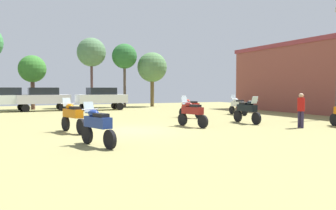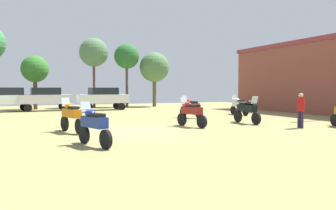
{
  "view_description": "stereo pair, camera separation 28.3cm",
  "coord_description": "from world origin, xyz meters",
  "px_view_note": "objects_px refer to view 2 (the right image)",
  "views": [
    {
      "loc": [
        -4.83,
        -14.23,
        1.92
      ],
      "look_at": [
        3.3,
        3.33,
        0.97
      ],
      "focal_mm": 35.5,
      "sensor_mm": 36.0,
      "label": 1
    },
    {
      "loc": [
        -4.57,
        -14.34,
        1.92
      ],
      "look_at": [
        3.3,
        3.33,
        0.97
      ],
      "focal_mm": 35.5,
      "sensor_mm": 36.0,
      "label": 2
    }
  ],
  "objects_px": {
    "tree_5": "(154,68)",
    "tree_6": "(127,57)",
    "motorcycle_3": "(247,110)",
    "car_2": "(46,97)",
    "car_1": "(103,97)",
    "motorcycle_5": "(71,116)",
    "motorcycle_6": "(191,112)",
    "tree_4": "(35,70)",
    "tree_1": "(94,53)",
    "motorcycle_7": "(191,107)",
    "motorcycle_2": "(94,125)",
    "car_3": "(7,98)",
    "motorcycle_4": "(239,105)",
    "person_2": "(301,108)"
  },
  "relations": [
    {
      "from": "motorcycle_5",
      "to": "car_1",
      "type": "height_order",
      "value": "car_1"
    },
    {
      "from": "car_1",
      "to": "tree_5",
      "type": "distance_m",
      "value": 7.91
    },
    {
      "from": "motorcycle_3",
      "to": "car_3",
      "type": "height_order",
      "value": "car_3"
    },
    {
      "from": "motorcycle_4",
      "to": "motorcycle_3",
      "type": "bearing_deg",
      "value": -118.5
    },
    {
      "from": "tree_6",
      "to": "motorcycle_5",
      "type": "bearing_deg",
      "value": -113.82
    },
    {
      "from": "motorcycle_7",
      "to": "tree_6",
      "type": "distance_m",
      "value": 14.83
    },
    {
      "from": "motorcycle_2",
      "to": "motorcycle_3",
      "type": "height_order",
      "value": "motorcycle_3"
    },
    {
      "from": "motorcycle_6",
      "to": "tree_6",
      "type": "height_order",
      "value": "tree_6"
    },
    {
      "from": "motorcycle_5",
      "to": "motorcycle_6",
      "type": "distance_m",
      "value": 5.78
    },
    {
      "from": "motorcycle_3",
      "to": "tree_5",
      "type": "distance_m",
      "value": 18.56
    },
    {
      "from": "motorcycle_5",
      "to": "tree_6",
      "type": "distance_m",
      "value": 20.65
    },
    {
      "from": "motorcycle_4",
      "to": "tree_4",
      "type": "height_order",
      "value": "tree_4"
    },
    {
      "from": "car_1",
      "to": "tree_6",
      "type": "height_order",
      "value": "tree_6"
    },
    {
      "from": "tree_1",
      "to": "tree_5",
      "type": "distance_m",
      "value": 6.47
    },
    {
      "from": "motorcycle_6",
      "to": "tree_6",
      "type": "bearing_deg",
      "value": 69.79
    },
    {
      "from": "motorcycle_5",
      "to": "car_2",
      "type": "relative_size",
      "value": 0.49
    },
    {
      "from": "motorcycle_6",
      "to": "car_2",
      "type": "distance_m",
      "value": 16.72
    },
    {
      "from": "motorcycle_6",
      "to": "motorcycle_4",
      "type": "bearing_deg",
      "value": 25.0
    },
    {
      "from": "motorcycle_5",
      "to": "motorcycle_3",
      "type": "bearing_deg",
      "value": -15.93
    },
    {
      "from": "motorcycle_6",
      "to": "tree_5",
      "type": "xyz_separation_m",
      "value": [
        5.31,
        18.34,
        3.43
      ]
    },
    {
      "from": "motorcycle_6",
      "to": "car_3",
      "type": "distance_m",
      "value": 17.96
    },
    {
      "from": "motorcycle_2",
      "to": "car_3",
      "type": "distance_m",
      "value": 19.57
    },
    {
      "from": "motorcycle_7",
      "to": "car_3",
      "type": "bearing_deg",
      "value": 121.65
    },
    {
      "from": "motorcycle_3",
      "to": "motorcycle_7",
      "type": "distance_m",
      "value": 4.5
    },
    {
      "from": "person_2",
      "to": "motorcycle_3",
      "type": "bearing_deg",
      "value": 9.95
    },
    {
      "from": "person_2",
      "to": "motorcycle_6",
      "type": "bearing_deg",
      "value": 50.84
    },
    {
      "from": "car_3",
      "to": "tree_5",
      "type": "bearing_deg",
      "value": -90.56
    },
    {
      "from": "tree_1",
      "to": "tree_4",
      "type": "distance_m",
      "value": 5.88
    },
    {
      "from": "motorcycle_6",
      "to": "tree_4",
      "type": "distance_m",
      "value": 19.52
    },
    {
      "from": "motorcycle_5",
      "to": "car_2",
      "type": "xyz_separation_m",
      "value": [
        -0.02,
        15.47,
        0.43
      ]
    },
    {
      "from": "motorcycle_3",
      "to": "motorcycle_4",
      "type": "relative_size",
      "value": 1.01
    },
    {
      "from": "car_2",
      "to": "car_1",
      "type": "bearing_deg",
      "value": -104.15
    },
    {
      "from": "motorcycle_3",
      "to": "car_1",
      "type": "distance_m",
      "value": 15.21
    },
    {
      "from": "car_3",
      "to": "tree_5",
      "type": "xyz_separation_m",
      "value": [
        14.13,
        2.69,
        2.98
      ]
    },
    {
      "from": "motorcycle_2",
      "to": "motorcycle_7",
      "type": "relative_size",
      "value": 0.95
    },
    {
      "from": "tree_5",
      "to": "tree_6",
      "type": "height_order",
      "value": "tree_6"
    },
    {
      "from": "motorcycle_3",
      "to": "car_2",
      "type": "distance_m",
      "value": 18.11
    },
    {
      "from": "motorcycle_3",
      "to": "tree_5",
      "type": "bearing_deg",
      "value": -95.5
    },
    {
      "from": "motorcycle_3",
      "to": "tree_6",
      "type": "xyz_separation_m",
      "value": [
        -1.19,
        18.48,
        4.47
      ]
    },
    {
      "from": "motorcycle_2",
      "to": "car_3",
      "type": "bearing_deg",
      "value": 82.49
    },
    {
      "from": "motorcycle_4",
      "to": "tree_4",
      "type": "distance_m",
      "value": 18.73
    },
    {
      "from": "motorcycle_5",
      "to": "car_1",
      "type": "bearing_deg",
      "value": 56.08
    },
    {
      "from": "tree_4",
      "to": "car_3",
      "type": "bearing_deg",
      "value": -132.3
    },
    {
      "from": "motorcycle_5",
      "to": "car_1",
      "type": "xyz_separation_m",
      "value": [
        4.75,
        14.46,
        0.43
      ]
    },
    {
      "from": "motorcycle_5",
      "to": "tree_6",
      "type": "xyz_separation_m",
      "value": [
        8.14,
        18.45,
        4.47
      ]
    },
    {
      "from": "motorcycle_2",
      "to": "motorcycle_4",
      "type": "relative_size",
      "value": 0.9
    },
    {
      "from": "tree_1",
      "to": "motorcycle_7",
      "type": "bearing_deg",
      "value": -76.87
    },
    {
      "from": "tree_5",
      "to": "motorcycle_3",
      "type": "bearing_deg",
      "value": -95.53
    },
    {
      "from": "motorcycle_5",
      "to": "tree_5",
      "type": "distance_m",
      "value": 21.52
    },
    {
      "from": "car_1",
      "to": "car_2",
      "type": "relative_size",
      "value": 1.01
    }
  ]
}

